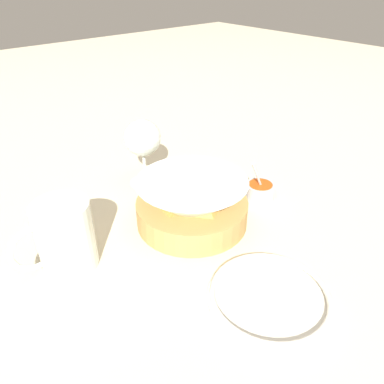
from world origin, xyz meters
The scene contains 6 objects.
ground_plane centered at (0.00, 0.00, 0.00)m, with size 4.00×4.00×0.00m, color beige.
food_basket centered at (-0.01, -0.04, 0.04)m, with size 0.21×0.21×0.09m.
sauce_cup centered at (-0.18, -0.01, 0.02)m, with size 0.07×0.06×0.09m.
wine_glass centered at (-0.03, -0.22, 0.11)m, with size 0.08×0.08×0.15m.
beer_mug centered at (0.22, -0.08, 0.06)m, with size 0.14×0.09×0.12m.
side_plate centered at (0.03, 0.19, 0.01)m, with size 0.19×0.19×0.01m.
Camera 1 is at (0.38, 0.41, 0.44)m, focal length 35.00 mm.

